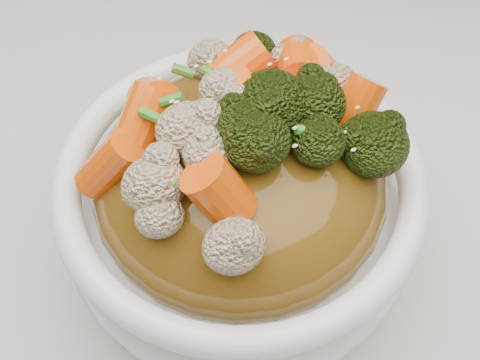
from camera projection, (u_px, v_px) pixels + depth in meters
tablecloth at (244, 230)px, 0.52m from camera, size 1.20×0.80×0.04m
bowl at (240, 211)px, 0.45m from camera, size 0.27×0.27×0.09m
sauce_base at (240, 183)px, 0.43m from camera, size 0.22×0.22×0.10m
carrots at (240, 112)px, 0.37m from camera, size 0.22×0.22×0.05m
broccoli at (240, 113)px, 0.37m from camera, size 0.22×0.22×0.05m
cauliflower at (240, 116)px, 0.37m from camera, size 0.22×0.22×0.04m
scallions at (240, 111)px, 0.37m from camera, size 0.16×0.16×0.02m
sesame_seeds at (240, 111)px, 0.37m from camera, size 0.20×0.20×0.01m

